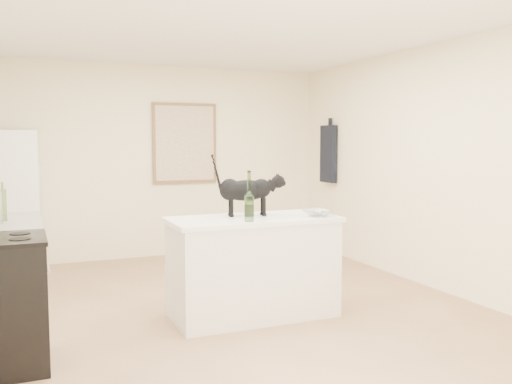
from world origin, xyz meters
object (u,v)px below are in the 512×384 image
at_px(stove, 0,305).
at_px(black_cat, 246,193).
at_px(wine_bottle, 249,199).
at_px(glass_bowl, 318,213).
at_px(fridge, 8,203).

height_order(stove, black_cat, black_cat).
xyz_separation_m(wine_bottle, glass_bowl, (0.68, 0.03, -0.16)).
height_order(fridge, black_cat, fridge).
xyz_separation_m(black_cat, glass_bowl, (0.58, -0.28, -0.18)).
distance_m(wine_bottle, glass_bowl, 0.70).
relative_size(stove, glass_bowl, 3.57).
relative_size(black_cat, wine_bottle, 1.58).
bearing_deg(fridge, black_cat, -50.32).
bearing_deg(stove, black_cat, 14.05).
height_order(fridge, glass_bowl, fridge).
xyz_separation_m(fridge, wine_bottle, (1.93, -2.76, 0.24)).
distance_m(fridge, black_cat, 3.18).
bearing_deg(black_cat, fridge, 141.66).
xyz_separation_m(fridge, glass_bowl, (2.61, -2.73, 0.08)).
relative_size(black_cat, glass_bowl, 2.36).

